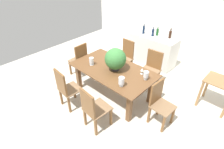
{
  "coord_description": "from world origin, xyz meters",
  "views": [
    {
      "loc": [
        2.37,
        -2.78,
        2.99
      ],
      "look_at": [
        -0.07,
        -0.16,
        0.54
      ],
      "focal_mm": 28.92,
      "sensor_mm": 36.0,
      "label": 1
    }
  ],
  "objects_px": {
    "chair_foot_end": "(159,101)",
    "wine_glass": "(142,70)",
    "chair_near_right": "(93,108)",
    "dining_table": "(113,74)",
    "wine_bottle_clear": "(170,34)",
    "chair_near_left": "(66,88)",
    "wine_bottle_dark": "(153,33)",
    "chair_far_right": "(152,67)",
    "wine_bottle_green": "(157,32)",
    "side_table": "(219,87)",
    "wine_bottle_amber": "(144,30)",
    "crystal_vase_right": "(91,61)",
    "chair_far_left": "(126,56)",
    "flower_centerpiece": "(115,59)",
    "kitchen_counter": "(152,50)",
    "chair_head_end": "(80,59)",
    "crystal_vase_center_near": "(121,81)"
  },
  "relations": [
    {
      "from": "crystal_vase_right",
      "to": "wine_bottle_clear",
      "type": "bearing_deg",
      "value": 71.93
    },
    {
      "from": "dining_table",
      "to": "chair_head_end",
      "type": "bearing_deg",
      "value": 179.88
    },
    {
      "from": "dining_table",
      "to": "wine_bottle_clear",
      "type": "bearing_deg",
      "value": 83.15
    },
    {
      "from": "chair_near_left",
      "to": "wine_bottle_dark",
      "type": "relative_size",
      "value": 3.7
    },
    {
      "from": "crystal_vase_center_near",
      "to": "wine_glass",
      "type": "bearing_deg",
      "value": 85.71
    },
    {
      "from": "chair_head_end",
      "to": "chair_far_left",
      "type": "height_order",
      "value": "chair_far_left"
    },
    {
      "from": "crystal_vase_right",
      "to": "wine_bottle_green",
      "type": "height_order",
      "value": "wine_bottle_green"
    },
    {
      "from": "wine_bottle_clear",
      "to": "chair_far_left",
      "type": "bearing_deg",
      "value": -121.98
    },
    {
      "from": "wine_bottle_clear",
      "to": "wine_bottle_dark",
      "type": "xyz_separation_m",
      "value": [
        -0.44,
        -0.21,
        -0.0
      ]
    },
    {
      "from": "chair_far_left",
      "to": "wine_bottle_dark",
      "type": "distance_m",
      "value": 1.06
    },
    {
      "from": "wine_glass",
      "to": "chair_far_left",
      "type": "bearing_deg",
      "value": 145.24
    },
    {
      "from": "chair_foot_end",
      "to": "wine_glass",
      "type": "bearing_deg",
      "value": 69.78
    },
    {
      "from": "wine_glass",
      "to": "kitchen_counter",
      "type": "height_order",
      "value": "kitchen_counter"
    },
    {
      "from": "crystal_vase_center_near",
      "to": "wine_glass",
      "type": "xyz_separation_m",
      "value": [
        0.05,
        0.64,
        -0.02
      ]
    },
    {
      "from": "chair_head_end",
      "to": "chair_foot_end",
      "type": "bearing_deg",
      "value": 88.52
    },
    {
      "from": "dining_table",
      "to": "wine_bottle_green",
      "type": "xyz_separation_m",
      "value": [
        -0.12,
        2.05,
        0.41
      ]
    },
    {
      "from": "chair_near_right",
      "to": "kitchen_counter",
      "type": "xyz_separation_m",
      "value": [
        -0.59,
        2.99,
        -0.07
      ]
    },
    {
      "from": "wine_bottle_dark",
      "to": "chair_head_end",
      "type": "bearing_deg",
      "value": -119.08
    },
    {
      "from": "crystal_vase_right",
      "to": "side_table",
      "type": "height_order",
      "value": "crystal_vase_right"
    },
    {
      "from": "wine_glass",
      "to": "wine_bottle_green",
      "type": "bearing_deg",
      "value": 112.16
    },
    {
      "from": "wine_bottle_green",
      "to": "wine_bottle_amber",
      "type": "distance_m",
      "value": 0.41
    },
    {
      "from": "chair_head_end",
      "to": "wine_glass",
      "type": "relative_size",
      "value": 6.96
    },
    {
      "from": "chair_near_right",
      "to": "wine_bottle_amber",
      "type": "height_order",
      "value": "wine_bottle_amber"
    },
    {
      "from": "wine_bottle_amber",
      "to": "wine_bottle_dark",
      "type": "xyz_separation_m",
      "value": [
        0.31,
        0.02,
        -0.01
      ]
    },
    {
      "from": "wine_glass",
      "to": "wine_bottle_amber",
      "type": "xyz_separation_m",
      "value": [
        -1.09,
        1.6,
        0.2
      ]
    },
    {
      "from": "chair_foot_end",
      "to": "chair_near_right",
      "type": "relative_size",
      "value": 0.99
    },
    {
      "from": "chair_foot_end",
      "to": "chair_far_right",
      "type": "relative_size",
      "value": 1.02
    },
    {
      "from": "chair_near_right",
      "to": "chair_head_end",
      "type": "relative_size",
      "value": 1.0
    },
    {
      "from": "wine_bottle_amber",
      "to": "side_table",
      "type": "distance_m",
      "value": 2.6
    },
    {
      "from": "dining_table",
      "to": "wine_glass",
      "type": "bearing_deg",
      "value": 26.1
    },
    {
      "from": "chair_far_right",
      "to": "chair_near_left",
      "type": "distance_m",
      "value": 2.21
    },
    {
      "from": "crystal_vase_center_near",
      "to": "wine_bottle_amber",
      "type": "xyz_separation_m",
      "value": [
        -1.05,
        2.24,
        0.17
      ]
    },
    {
      "from": "chair_near_left",
      "to": "kitchen_counter",
      "type": "distance_m",
      "value": 3.0
    },
    {
      "from": "chair_foot_end",
      "to": "chair_near_left",
      "type": "relative_size",
      "value": 0.97
    },
    {
      "from": "wine_bottle_clear",
      "to": "chair_far_right",
      "type": "bearing_deg",
      "value": -80.88
    },
    {
      "from": "chair_near_right",
      "to": "flower_centerpiece",
      "type": "bearing_deg",
      "value": -66.13
    },
    {
      "from": "chair_far_right",
      "to": "chair_near_left",
      "type": "relative_size",
      "value": 0.95
    },
    {
      "from": "chair_near_left",
      "to": "wine_bottle_dark",
      "type": "height_order",
      "value": "wine_bottle_dark"
    },
    {
      "from": "chair_near_right",
      "to": "wine_glass",
      "type": "height_order",
      "value": "chair_near_right"
    },
    {
      "from": "chair_near_left",
      "to": "kitchen_counter",
      "type": "xyz_separation_m",
      "value": [
        0.29,
        2.99,
        -0.08
      ]
    },
    {
      "from": "chair_foot_end",
      "to": "chair_near_left",
      "type": "bearing_deg",
      "value": 124.62
    },
    {
      "from": "dining_table",
      "to": "chair_far_right",
      "type": "xyz_separation_m",
      "value": [
        0.43,
        1.01,
        -0.09
      ]
    },
    {
      "from": "chair_foot_end",
      "to": "crystal_vase_center_near",
      "type": "bearing_deg",
      "value": 120.36
    },
    {
      "from": "crystal_vase_center_near",
      "to": "wine_bottle_dark",
      "type": "xyz_separation_m",
      "value": [
        -0.74,
        2.26,
        0.16
      ]
    },
    {
      "from": "wine_bottle_green",
      "to": "side_table",
      "type": "bearing_deg",
      "value": -20.66
    },
    {
      "from": "dining_table",
      "to": "flower_centerpiece",
      "type": "xyz_separation_m",
      "value": [
        0.06,
        0.02,
        0.41
      ]
    },
    {
      "from": "chair_foot_end",
      "to": "wine_bottle_amber",
      "type": "height_order",
      "value": "wine_bottle_amber"
    },
    {
      "from": "crystal_vase_center_near",
      "to": "side_table",
      "type": "distance_m",
      "value": 2.18
    },
    {
      "from": "chair_near_right",
      "to": "wine_bottle_amber",
      "type": "bearing_deg",
      "value": -68.26
    },
    {
      "from": "chair_near_left",
      "to": "side_table",
      "type": "height_order",
      "value": "chair_near_left"
    }
  ]
}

